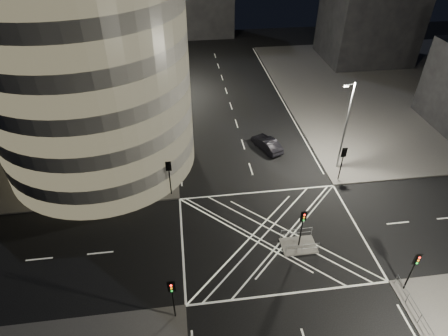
{
  "coord_description": "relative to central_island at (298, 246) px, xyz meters",
  "views": [
    {
      "loc": [
        -7.31,
        -22.31,
        25.02
      ],
      "look_at": [
        -3.45,
        6.62,
        3.0
      ],
      "focal_mm": 30.0,
      "sensor_mm": 36.0,
      "label": 1
    }
  ],
  "objects": [
    {
      "name": "ground",
      "position": [
        -2.0,
        1.5,
        -0.07
      ],
      "size": [
        120.0,
        120.0,
        0.0
      ],
      "primitive_type": "plane",
      "color": "black",
      "rests_on": "ground"
    },
    {
      "name": "sidewalk_far_left",
      "position": [
        -31.0,
        28.5,
        0.0
      ],
      "size": [
        42.0,
        42.0,
        0.15
      ],
      "primitive_type": "cube",
      "color": "#575351",
      "rests_on": "ground"
    },
    {
      "name": "sidewalk_far_right",
      "position": [
        27.0,
        28.5,
        0.0
      ],
      "size": [
        42.0,
        42.0,
        0.15
      ],
      "primitive_type": "cube",
      "color": "#575351",
      "rests_on": "ground"
    },
    {
      "name": "central_island",
      "position": [
        0.0,
        0.0,
        0.0
      ],
      "size": [
        3.0,
        2.0,
        0.15
      ],
      "primitive_type": "cube",
      "color": "slate",
      "rests_on": "ground"
    },
    {
      "name": "office_tower_curved",
      "position": [
        -22.74,
        20.24,
        12.58
      ],
      "size": [
        30.0,
        29.0,
        27.2
      ],
      "color": "gray",
      "rests_on": "sidewalk_far_left"
    },
    {
      "name": "building_right_far",
      "position": [
        24.0,
        41.5,
        7.58
      ],
      "size": [
        14.0,
        12.0,
        15.0
      ],
      "primitive_type": "cube",
      "color": "black",
      "rests_on": "sidewalk_far_right"
    },
    {
      "name": "tree_a",
      "position": [
        -12.5,
        10.5,
        4.18
      ],
      "size": [
        3.99,
        3.99,
        6.41
      ],
      "color": "black",
      "rests_on": "sidewalk_far_left"
    },
    {
      "name": "tree_b",
      "position": [
        -12.5,
        16.5,
        4.92
      ],
      "size": [
        4.68,
        4.68,
        7.55
      ],
      "color": "black",
      "rests_on": "sidewalk_far_left"
    },
    {
      "name": "tree_c",
      "position": [
        -12.5,
        22.5,
        4.25
      ],
      "size": [
        4.39,
        4.39,
        6.71
      ],
      "color": "black",
      "rests_on": "sidewalk_far_left"
    },
    {
      "name": "tree_d",
      "position": [
        -12.5,
        28.5,
        5.1
      ],
      "size": [
        5.11,
        5.11,
        7.97
      ],
      "color": "black",
      "rests_on": "sidewalk_far_left"
    },
    {
      "name": "tree_e",
      "position": [
        -12.5,
        34.5,
        4.1
      ],
      "size": [
        4.33,
        4.33,
        6.52
      ],
      "color": "black",
      "rests_on": "sidewalk_far_left"
    },
    {
      "name": "traffic_signal_fl",
      "position": [
        -10.8,
        8.3,
        2.84
      ],
      "size": [
        0.55,
        0.22,
        4.0
      ],
      "color": "black",
      "rests_on": "sidewalk_far_left"
    },
    {
      "name": "traffic_signal_nl",
      "position": [
        -10.8,
        -5.3,
        2.84
      ],
      "size": [
        0.55,
        0.22,
        4.0
      ],
      "color": "black",
      "rests_on": "sidewalk_near_left"
    },
    {
      "name": "traffic_signal_fr",
      "position": [
        6.8,
        8.3,
        2.84
      ],
      "size": [
        0.55,
        0.22,
        4.0
      ],
      "color": "black",
      "rests_on": "sidewalk_far_right"
    },
    {
      "name": "traffic_signal_nr",
      "position": [
        6.8,
        -5.3,
        2.84
      ],
      "size": [
        0.55,
        0.22,
        4.0
      ],
      "color": "black",
      "rests_on": "sidewalk_near_right"
    },
    {
      "name": "traffic_signal_island",
      "position": [
        0.0,
        0.0,
        2.84
      ],
      "size": [
        0.55,
        0.22,
        4.0
      ],
      "color": "black",
      "rests_on": "central_island"
    },
    {
      "name": "street_lamp_left_near",
      "position": [
        -11.44,
        13.5,
        5.47
      ],
      "size": [
        1.25,
        0.25,
        10.0
      ],
      "color": "slate",
      "rests_on": "sidewalk_far_left"
    },
    {
      "name": "street_lamp_left_far",
      "position": [
        -11.44,
        31.5,
        5.47
      ],
      "size": [
        1.25,
        0.25,
        10.0
      ],
      "color": "slate",
      "rests_on": "sidewalk_far_left"
    },
    {
      "name": "street_lamp_right_far",
      "position": [
        7.44,
        10.5,
        5.47
      ],
      "size": [
        1.25,
        0.25,
        10.0
      ],
      "color": "slate",
      "rests_on": "sidewalk_far_right"
    },
    {
      "name": "railing_island_south",
      "position": [
        0.0,
        -0.9,
        0.62
      ],
      "size": [
        2.8,
        0.06,
        1.1
      ],
      "primitive_type": "cube",
      "color": "slate",
      "rests_on": "central_island"
    },
    {
      "name": "railing_island_north",
      "position": [
        0.0,
        0.9,
        0.62
      ],
      "size": [
        2.8,
        0.06,
        1.1
      ],
      "primitive_type": "cube",
      "color": "slate",
      "rests_on": "central_island"
    },
    {
      "name": "sedan",
      "position": [
        0.59,
        15.09,
        0.68
      ],
      "size": [
        3.21,
        4.82,
        1.5
      ],
      "primitive_type": "imported",
      "rotation": [
        0.0,
        0.0,
        3.53
      ],
      "color": "black",
      "rests_on": "ground"
    }
  ]
}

